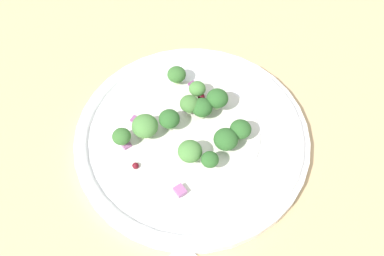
{
  "coord_description": "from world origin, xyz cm",
  "views": [
    {
      "loc": [
        23.92,
        -16.73,
        45.41
      ],
      "look_at": [
        2.4,
        1.37,
        2.7
      ],
      "focal_mm": 42.15,
      "sensor_mm": 36.0,
      "label": 1
    }
  ],
  "objects_px": {
    "broccoli_floret_1": "(208,161)",
    "plate": "(192,137)",
    "broccoli_floret_0": "(177,75)",
    "broccoli_floret_2": "(170,122)"
  },
  "relations": [
    {
      "from": "plate",
      "to": "broccoli_floret_1",
      "type": "relative_size",
      "value": 13.91
    },
    {
      "from": "broccoli_floret_0",
      "to": "broccoli_floret_2",
      "type": "distance_m",
      "value": 0.07
    },
    {
      "from": "broccoli_floret_1",
      "to": "plate",
      "type": "bearing_deg",
      "value": 160.58
    },
    {
      "from": "broccoli_floret_0",
      "to": "broccoli_floret_1",
      "type": "xyz_separation_m",
      "value": [
        0.12,
        -0.05,
        0.0
      ]
    },
    {
      "from": "broccoli_floret_0",
      "to": "broccoli_floret_1",
      "type": "relative_size",
      "value": 1.2
    },
    {
      "from": "plate",
      "to": "broccoli_floret_0",
      "type": "height_order",
      "value": "broccoli_floret_0"
    },
    {
      "from": "broccoli_floret_0",
      "to": "broccoli_floret_1",
      "type": "distance_m",
      "value": 0.13
    },
    {
      "from": "broccoli_floret_0",
      "to": "broccoli_floret_2",
      "type": "height_order",
      "value": "broccoli_floret_2"
    },
    {
      "from": "plate",
      "to": "broccoli_floret_1",
      "type": "height_order",
      "value": "broccoli_floret_1"
    },
    {
      "from": "broccoli_floret_2",
      "to": "broccoli_floret_0",
      "type": "bearing_deg",
      "value": 134.88
    }
  ]
}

